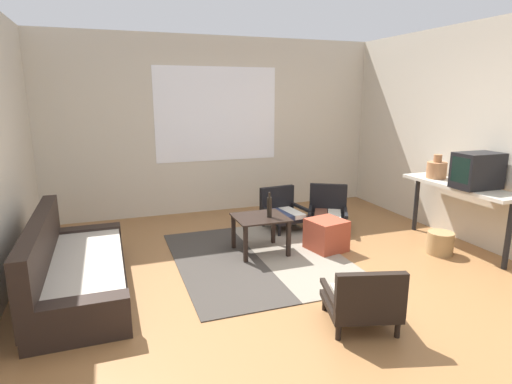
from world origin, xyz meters
name	(u,v)px	position (x,y,z in m)	size (l,w,h in m)	color
ground_plane	(297,288)	(0.00, 0.00, 0.00)	(7.80, 7.80, 0.00)	olive
far_wall_with_window	(216,126)	(0.00, 3.06, 1.35)	(5.60, 0.13, 2.70)	beige
side_wall_right	(495,137)	(2.66, 0.30, 1.35)	(0.12, 6.60, 2.70)	beige
area_rug	(259,258)	(-0.09, 0.85, 0.01)	(1.86, 2.30, 0.01)	#38332D
couch	(73,270)	(-2.03, 0.68, 0.22)	(0.80, 2.05, 0.73)	black
coffee_table	(260,224)	(-0.02, 1.01, 0.36)	(0.60, 0.55, 0.45)	black
armchair_by_window	(283,210)	(0.61, 1.80, 0.26)	(0.59, 0.61, 0.56)	black
armchair_striped_foreground	(363,301)	(0.19, -0.81, 0.24)	(0.67, 0.67, 0.54)	black
armchair_corner	(328,210)	(1.21, 1.58, 0.25)	(0.74, 0.76, 0.59)	black
ottoman_orange	(326,235)	(0.77, 0.83, 0.19)	(0.40, 0.40, 0.38)	#993D28
console_shelf	(459,191)	(2.31, 0.39, 0.71)	(0.44, 1.54, 0.79)	beige
crt_television	(477,171)	(2.30, 0.17, 1.00)	(0.51, 0.32, 0.41)	black
clay_vase	(437,169)	(2.31, 0.79, 0.91)	(0.24, 0.24, 0.30)	#A87047
glass_bottle	(269,207)	(0.08, 0.96, 0.57)	(0.06, 0.06, 0.30)	black
wicker_basket	(440,243)	(1.98, 0.27, 0.13)	(0.30, 0.30, 0.26)	#9E7A4C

